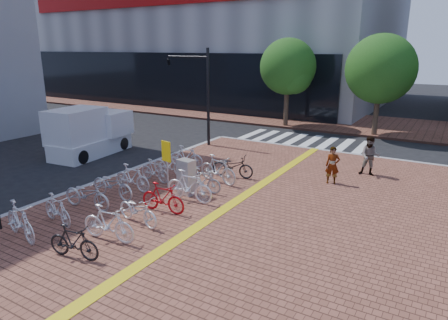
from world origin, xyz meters
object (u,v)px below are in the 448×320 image
Objects in this scene: bike_3 at (113,184)px; box_truck at (89,133)px; bike_2 at (87,194)px; bike_4 at (132,177)px; bike_14 at (218,169)px; pedestrian_b at (370,156)px; bike_13 at (203,180)px; bike_11 at (163,198)px; bike_12 at (189,186)px; bike_9 at (108,223)px; bike_1 at (57,209)px; yellow_sign at (166,155)px; pedestrian_a at (333,165)px; bike_6 at (170,164)px; bike_15 at (233,166)px; bike_0 at (20,221)px; utility_box at (186,177)px; traffic_light_pole at (190,78)px; bike_8 at (74,242)px; bike_10 at (138,210)px; bike_5 at (155,171)px; bike_7 at (186,156)px.

box_truck is at bearing 56.92° from bike_3.
bike_4 reaches higher than bike_2.
bike_14 is 6.58m from pedestrian_b.
pedestrian_b reaches higher than bike_3.
bike_11 is at bearing 174.47° from bike_13.
bike_4 is 2.55m from bike_12.
bike_1 is at bearing 83.67° from bike_9.
yellow_sign reaches higher than bike_14.
bike_1 is 5.23m from bike_13.
bike_13 is 0.90× the size of pedestrian_b.
bike_4 is 1.02× the size of bike_11.
bike_14 is at bearing -3.88° from bike_11.
pedestrian_a is at bearing -53.52° from bike_4.
pedestrian_a is at bearing -46.18° from bike_3.
bike_13 is (2.39, -1.00, -0.04)m from bike_6.
pedestrian_a is at bearing -80.32° from bike_15.
bike_0 is 1.21× the size of bike_13.
bike_11 is 1.82m from utility_box.
bike_3 is at bearing -72.89° from traffic_light_pole.
pedestrian_b is (4.89, 6.42, 0.28)m from bike_12.
bike_8 is at bearing 171.46° from bike_9.
bike_2 is 1.07× the size of bike_15.
bike_0 is at bearing 147.84° from bike_10.
yellow_sign is at bearing 3.76° from bike_0.
bike_13 is at bearing -51.57° from traffic_light_pole.
bike_5 is 0.87× the size of bike_9.
traffic_light_pole is at bearing 35.92° from bike_10.
bike_4 is (0.04, 0.97, -0.01)m from bike_3.
bike_7 is at bearing -164.12° from pedestrian_b.
bike_2 is 1.17× the size of bike_6.
traffic_light_pole is at bearing 19.18° from bike_4.
bike_15 is at bearing -4.76° from bike_0.
bike_14 is at bearing -146.40° from pedestrian_b.
bike_12 is 2.24m from bike_14.
bike_9 is (2.39, -1.32, 0.02)m from bike_2.
traffic_light_pole is at bearing 118.27° from yellow_sign.
bike_8 is 3.57m from bike_11.
pedestrian_b is 0.38× the size of box_truck.
bike_6 is at bearing -5.84° from bike_2.
bike_1 is 12.45m from pedestrian_b.
traffic_light_pole is (-5.24, 4.35, 3.18)m from bike_15.
bike_1 reaches higher than bike_13.
bike_0 is at bearing 80.48° from bike_8.
bike_0 is 1.21× the size of bike_8.
bike_3 is at bearing -140.39° from utility_box.
bike_6 is at bearing 7.41° from bike_8.
bike_12 is at bearing -150.19° from bike_7.
bike_10 is 3.41m from bike_13.
pedestrian_a is (6.26, 8.19, 0.28)m from bike_1.
bike_2 is 0.43× the size of box_truck.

